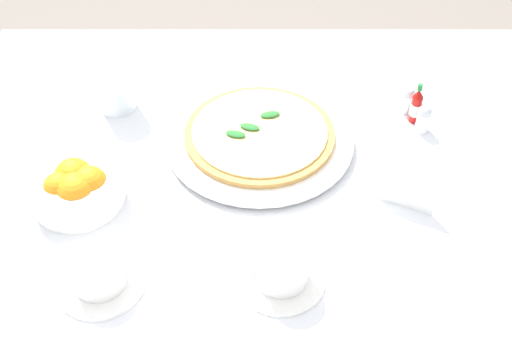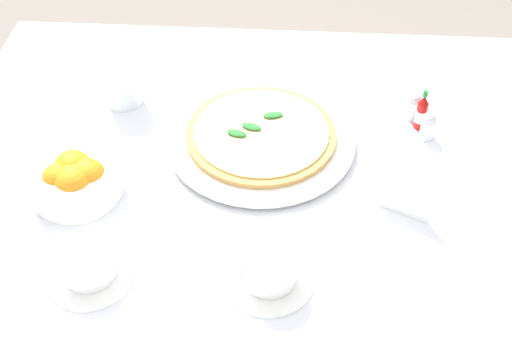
{
  "view_description": "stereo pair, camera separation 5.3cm",
  "coord_description": "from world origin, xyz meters",
  "px_view_note": "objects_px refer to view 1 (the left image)",
  "views": [
    {
      "loc": [
        0.72,
        0.0,
        1.54
      ],
      "look_at": [
        -0.09,
        0.0,
        0.77
      ],
      "focal_mm": 46.62,
      "sensor_mm": 36.0,
      "label": 1
    },
    {
      "loc": [
        0.72,
        0.06,
        1.54
      ],
      "look_at": [
        -0.09,
        0.0,
        0.77
      ],
      "focal_mm": 46.62,
      "sensor_mm": 36.0,
      "label": 2
    }
  ],
  "objects_px": {
    "menu_card": "(406,194)",
    "coffee_cup_far_left": "(97,273)",
    "coffee_cup_back_corner": "(279,267)",
    "hot_sauce_bottle": "(414,106)",
    "water_glass_near_left": "(114,87)",
    "pepper_shaker": "(406,101)",
    "citrus_bowl": "(75,188)",
    "salt_shaker": "(422,120)",
    "pizza": "(258,133)",
    "pizza_plate": "(258,139)"
  },
  "relations": [
    {
      "from": "hot_sauce_bottle",
      "to": "citrus_bowl",
      "type": "bearing_deg",
      "value": -70.49
    },
    {
      "from": "salt_shaker",
      "to": "hot_sauce_bottle",
      "type": "bearing_deg",
      "value": -160.35
    },
    {
      "from": "hot_sauce_bottle",
      "to": "pepper_shaker",
      "type": "distance_m",
      "value": 0.03
    },
    {
      "from": "hot_sauce_bottle",
      "to": "coffee_cup_back_corner",
      "type": "bearing_deg",
      "value": -34.87
    },
    {
      "from": "hot_sauce_bottle",
      "to": "menu_card",
      "type": "xyz_separation_m",
      "value": [
        0.22,
        -0.05,
        -0.0
      ]
    },
    {
      "from": "salt_shaker",
      "to": "pepper_shaker",
      "type": "xyz_separation_m",
      "value": [
        -0.06,
        -0.02,
        0.0
      ]
    },
    {
      "from": "pizza",
      "to": "pepper_shaker",
      "type": "distance_m",
      "value": 0.29
    },
    {
      "from": "pizza_plate",
      "to": "coffee_cup_far_left",
      "type": "relative_size",
      "value": 2.59
    },
    {
      "from": "pizza_plate",
      "to": "pizza",
      "type": "distance_m",
      "value": 0.01
    },
    {
      "from": "coffee_cup_far_left",
      "to": "water_glass_near_left",
      "type": "distance_m",
      "value": 0.42
    },
    {
      "from": "hot_sauce_bottle",
      "to": "pepper_shaker",
      "type": "height_order",
      "value": "hot_sauce_bottle"
    },
    {
      "from": "pizza",
      "to": "salt_shaker",
      "type": "bearing_deg",
      "value": 97.26
    },
    {
      "from": "water_glass_near_left",
      "to": "pizza",
      "type": "bearing_deg",
      "value": 68.33
    },
    {
      "from": "pizza_plate",
      "to": "coffee_cup_back_corner",
      "type": "height_order",
      "value": "coffee_cup_back_corner"
    },
    {
      "from": "hot_sauce_bottle",
      "to": "pizza",
      "type": "bearing_deg",
      "value": -77.12
    },
    {
      "from": "pizza",
      "to": "pizza_plate",
      "type": "bearing_deg",
      "value": 51.47
    },
    {
      "from": "water_glass_near_left",
      "to": "citrus_bowl",
      "type": "bearing_deg",
      "value": -6.1
    },
    {
      "from": "pizza_plate",
      "to": "coffee_cup_back_corner",
      "type": "bearing_deg",
      "value": 5.63
    },
    {
      "from": "pepper_shaker",
      "to": "coffee_cup_back_corner",
      "type": "bearing_deg",
      "value": -31.92
    },
    {
      "from": "pizza_plate",
      "to": "pepper_shaker",
      "type": "relative_size",
      "value": 5.99
    },
    {
      "from": "coffee_cup_back_corner",
      "to": "salt_shaker",
      "type": "relative_size",
      "value": 2.31
    },
    {
      "from": "coffee_cup_far_left",
      "to": "hot_sauce_bottle",
      "type": "relative_size",
      "value": 1.57
    },
    {
      "from": "salt_shaker",
      "to": "menu_card",
      "type": "xyz_separation_m",
      "value": [
        0.19,
        -0.06,
        0.0
      ]
    },
    {
      "from": "hot_sauce_bottle",
      "to": "salt_shaker",
      "type": "height_order",
      "value": "hot_sauce_bottle"
    },
    {
      "from": "pepper_shaker",
      "to": "citrus_bowl",
      "type": "bearing_deg",
      "value": -67.75
    },
    {
      "from": "coffee_cup_far_left",
      "to": "water_glass_near_left",
      "type": "bearing_deg",
      "value": -174.79
    },
    {
      "from": "citrus_bowl",
      "to": "salt_shaker",
      "type": "distance_m",
      "value": 0.62
    },
    {
      "from": "water_glass_near_left",
      "to": "pepper_shaker",
      "type": "xyz_separation_m",
      "value": [
        0.01,
        0.55,
        -0.02
      ]
    },
    {
      "from": "coffee_cup_far_left",
      "to": "coffee_cup_back_corner",
      "type": "xyz_separation_m",
      "value": [
        -0.01,
        0.26,
        0.01
      ]
    },
    {
      "from": "water_glass_near_left",
      "to": "hot_sauce_bottle",
      "type": "xyz_separation_m",
      "value": [
        0.04,
        0.56,
        -0.01
      ]
    },
    {
      "from": "water_glass_near_left",
      "to": "salt_shaker",
      "type": "height_order",
      "value": "water_glass_near_left"
    },
    {
      "from": "coffee_cup_back_corner",
      "to": "water_glass_near_left",
      "type": "relative_size",
      "value": 1.23
    },
    {
      "from": "water_glass_near_left",
      "to": "hot_sauce_bottle",
      "type": "relative_size",
      "value": 1.28
    },
    {
      "from": "menu_card",
      "to": "pizza",
      "type": "bearing_deg",
      "value": 172.18
    },
    {
      "from": "menu_card",
      "to": "coffee_cup_far_left",
      "type": "bearing_deg",
      "value": -136.14
    },
    {
      "from": "pizza_plate",
      "to": "water_glass_near_left",
      "type": "height_order",
      "value": "water_glass_near_left"
    },
    {
      "from": "coffee_cup_back_corner",
      "to": "water_glass_near_left",
      "type": "height_order",
      "value": "water_glass_near_left"
    },
    {
      "from": "hot_sauce_bottle",
      "to": "pepper_shaker",
      "type": "relative_size",
      "value": 1.48
    },
    {
      "from": "water_glass_near_left",
      "to": "hot_sauce_bottle",
      "type": "distance_m",
      "value": 0.56
    },
    {
      "from": "pepper_shaker",
      "to": "pizza_plate",
      "type": "bearing_deg",
      "value": -71.33
    },
    {
      "from": "pizza_plate",
      "to": "citrus_bowl",
      "type": "relative_size",
      "value": 2.25
    },
    {
      "from": "pizza_plate",
      "to": "hot_sauce_bottle",
      "type": "height_order",
      "value": "hot_sauce_bottle"
    },
    {
      "from": "coffee_cup_far_left",
      "to": "water_glass_near_left",
      "type": "relative_size",
      "value": 1.23
    },
    {
      "from": "coffee_cup_back_corner",
      "to": "pepper_shaker",
      "type": "distance_m",
      "value": 0.47
    },
    {
      "from": "pizza",
      "to": "pepper_shaker",
      "type": "height_order",
      "value": "pepper_shaker"
    },
    {
      "from": "coffee_cup_far_left",
      "to": "pepper_shaker",
      "type": "relative_size",
      "value": 2.31
    },
    {
      "from": "pizza",
      "to": "water_glass_near_left",
      "type": "relative_size",
      "value": 2.54
    },
    {
      "from": "coffee_cup_back_corner",
      "to": "hot_sauce_bottle",
      "type": "xyz_separation_m",
      "value": [
        -0.37,
        0.26,
        0.0
      ]
    },
    {
      "from": "pizza",
      "to": "coffee_cup_back_corner",
      "type": "bearing_deg",
      "value": 5.66
    },
    {
      "from": "coffee_cup_back_corner",
      "to": "coffee_cup_far_left",
      "type": "bearing_deg",
      "value": -88.51
    }
  ]
}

